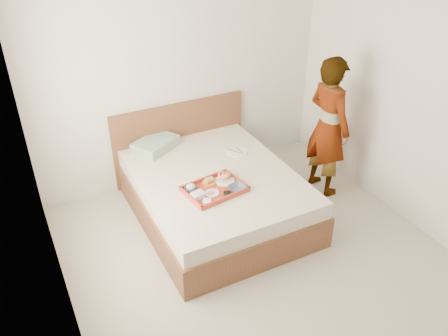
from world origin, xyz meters
name	(u,v)px	position (x,y,z in m)	size (l,w,h in m)	color
ground	(269,270)	(0.00, 0.00, 0.00)	(3.50, 4.00, 0.01)	beige
wall_back	(181,73)	(0.00, 2.00, 1.30)	(3.50, 0.01, 2.60)	silver
wall_left	(51,212)	(-1.75, 0.00, 1.30)	(0.01, 4.00, 2.60)	silver
wall_right	(433,109)	(1.75, 0.00, 1.30)	(0.01, 4.00, 2.60)	silver
bed	(216,195)	(-0.07, 1.00, 0.27)	(1.65, 2.00, 0.53)	brown
headboard	(180,140)	(-0.07, 1.97, 0.47)	(1.65, 0.06, 0.95)	brown
pillow	(156,144)	(-0.43, 1.80, 0.59)	(0.49, 0.33, 0.12)	#9EB29B
tray	(214,189)	(-0.21, 0.73, 0.56)	(0.57, 0.42, 0.05)	#BE442C
prawn_plate	(225,181)	(-0.05, 0.82, 0.55)	(0.20, 0.20, 0.01)	white
navy_bowl_big	(237,188)	(-0.01, 0.63, 0.57)	(0.16, 0.16, 0.04)	#142143
sauce_dish	(227,194)	(-0.14, 0.59, 0.56)	(0.08, 0.08, 0.03)	black
meat_plate	(212,193)	(-0.26, 0.68, 0.55)	(0.14, 0.14, 0.01)	white
bread_plate	(209,183)	(-0.21, 0.86, 0.55)	(0.14, 0.14, 0.01)	orange
salad_bowl	(191,188)	(-0.42, 0.83, 0.57)	(0.13, 0.13, 0.04)	#142143
plastic_tub	(198,195)	(-0.41, 0.69, 0.57)	(0.12, 0.10, 0.05)	silver
cheese_round	(207,202)	(-0.37, 0.56, 0.56)	(0.08, 0.08, 0.03)	white
dinner_plate	(237,151)	(0.36, 1.31, 0.54)	(0.24, 0.24, 0.01)	white
person	(328,127)	(1.29, 0.91, 0.81)	(0.59, 0.39, 1.62)	silver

